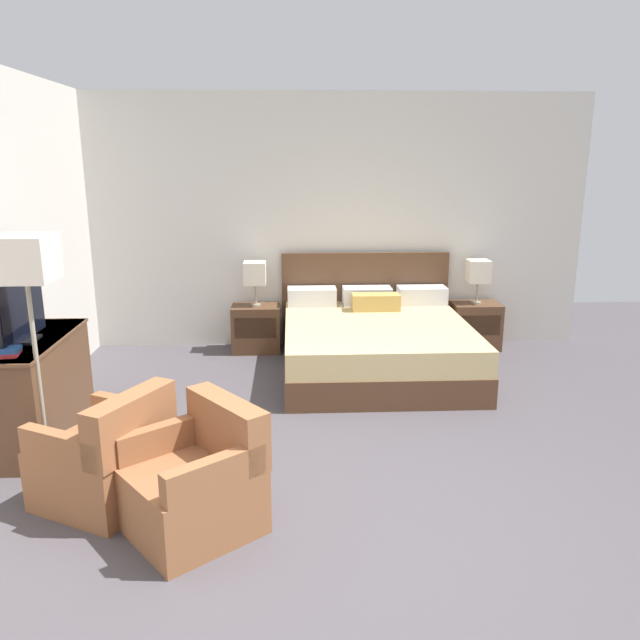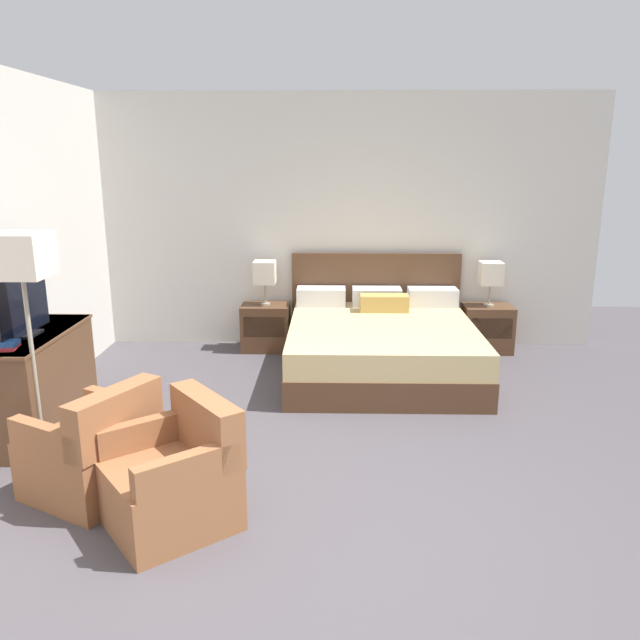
# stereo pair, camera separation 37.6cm
# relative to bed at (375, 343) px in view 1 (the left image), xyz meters

# --- Properties ---
(ground_plane) EXTENTS (11.88, 11.88, 0.00)m
(ground_plane) POSITION_rel_bed_xyz_m (-0.60, -2.94, -0.30)
(ground_plane) COLOR #4C474C
(wall_back) EXTENTS (6.26, 0.06, 2.87)m
(wall_back) POSITION_rel_bed_xyz_m (-0.60, 1.05, 1.14)
(wall_back) COLOR beige
(wall_back) RESTS_ON ground
(bed) EXTENTS (1.94, 2.09, 1.10)m
(bed) POSITION_rel_bed_xyz_m (0.00, 0.00, 0.00)
(bed) COLOR brown
(bed) RESTS_ON ground
(nightstand_left) EXTENTS (0.54, 0.40, 0.53)m
(nightstand_left) POSITION_rel_bed_xyz_m (-1.27, 0.75, -0.03)
(nightstand_left) COLOR brown
(nightstand_left) RESTS_ON ground
(nightstand_right) EXTENTS (0.54, 0.40, 0.53)m
(nightstand_right) POSITION_rel_bed_xyz_m (1.27, 0.75, -0.03)
(nightstand_right) COLOR brown
(nightstand_right) RESTS_ON ground
(table_lamp_left) EXTENTS (0.24, 0.24, 0.50)m
(table_lamp_left) POSITION_rel_bed_xyz_m (-1.27, 0.76, 0.60)
(table_lamp_left) COLOR gray
(table_lamp_left) RESTS_ON nightstand_left
(table_lamp_right) EXTENTS (0.24, 0.24, 0.50)m
(table_lamp_right) POSITION_rel_bed_xyz_m (1.27, 0.76, 0.60)
(table_lamp_right) COLOR gray
(table_lamp_right) RESTS_ON nightstand_right
(dresser) EXTENTS (0.51, 1.23, 0.83)m
(dresser) POSITION_rel_bed_xyz_m (-2.85, -1.54, 0.13)
(dresser) COLOR brown
(dresser) RESTS_ON ground
(tv) EXTENTS (0.18, 0.75, 0.61)m
(tv) POSITION_rel_bed_xyz_m (-2.85, -1.60, 0.83)
(tv) COLOR black
(tv) RESTS_ON dresser
(book_red_cover) EXTENTS (0.22, 0.20, 0.03)m
(book_red_cover) POSITION_rel_bed_xyz_m (-2.85, -1.95, 0.55)
(book_red_cover) COLOR #B7282D
(book_red_cover) RESTS_ON dresser
(book_blue_cover) EXTENTS (0.21, 0.17, 0.03)m
(book_blue_cover) POSITION_rel_bed_xyz_m (-2.84, -1.95, 0.58)
(book_blue_cover) COLOR #234C8E
(book_blue_cover) RESTS_ON book_red_cover
(armchair_by_window) EXTENTS (0.93, 0.92, 0.76)m
(armchair_by_window) POSITION_rel_bed_xyz_m (-2.05, -2.46, -0.01)
(armchair_by_window) COLOR #935B38
(armchair_by_window) RESTS_ON ground
(armchair_companion) EXTENTS (0.96, 0.96, 0.76)m
(armchair_companion) POSITION_rel_bed_xyz_m (-1.44, -2.79, -0.01)
(armchair_companion) COLOR #935B38
(armchair_companion) RESTS_ON ground
(floor_lamp) EXTENTS (0.36, 0.36, 1.67)m
(floor_lamp) POSITION_rel_bed_xyz_m (-2.60, -2.04, 1.13)
(floor_lamp) COLOR gray
(floor_lamp) RESTS_ON ground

